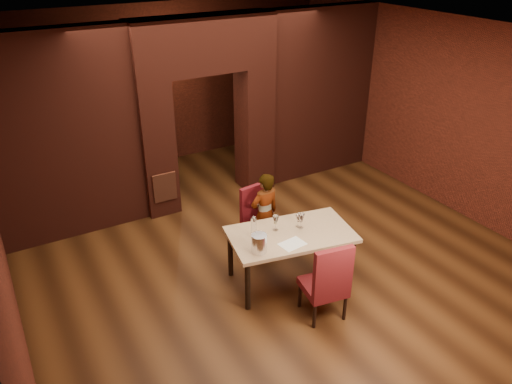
% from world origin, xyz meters
% --- Properties ---
extents(floor, '(8.00, 8.00, 0.00)m').
position_xyz_m(floor, '(0.00, 0.00, 0.00)').
color(floor, '#4D2A13').
rests_on(floor, ground).
extents(ceiling, '(7.00, 8.00, 0.04)m').
position_xyz_m(ceiling, '(0.00, 0.00, 3.20)').
color(ceiling, silver).
rests_on(ceiling, ground).
extents(wall_back, '(7.00, 0.04, 3.20)m').
position_xyz_m(wall_back, '(0.00, 4.00, 1.60)').
color(wall_back, maroon).
rests_on(wall_back, ground).
extents(wall_right, '(0.04, 8.00, 3.20)m').
position_xyz_m(wall_right, '(3.50, 0.00, 1.60)').
color(wall_right, maroon).
rests_on(wall_right, ground).
extents(pillar_left, '(0.55, 0.55, 2.30)m').
position_xyz_m(pillar_left, '(-0.95, 2.00, 1.15)').
color(pillar_left, maroon).
rests_on(pillar_left, ground).
extents(pillar_right, '(0.55, 0.55, 2.30)m').
position_xyz_m(pillar_right, '(0.95, 2.00, 1.15)').
color(pillar_right, maroon).
rests_on(pillar_right, ground).
extents(lintel, '(2.45, 0.55, 0.90)m').
position_xyz_m(lintel, '(0.00, 2.00, 2.75)').
color(lintel, maroon).
rests_on(lintel, ground).
extents(wing_wall_left, '(2.28, 0.35, 3.20)m').
position_xyz_m(wing_wall_left, '(-2.36, 2.00, 1.60)').
color(wing_wall_left, maroon).
rests_on(wing_wall_left, ground).
extents(wing_wall_right, '(2.28, 0.35, 3.20)m').
position_xyz_m(wing_wall_right, '(2.36, 2.00, 1.60)').
color(wing_wall_right, maroon).
rests_on(wing_wall_right, ground).
extents(vent_panel, '(0.40, 0.03, 0.50)m').
position_xyz_m(vent_panel, '(-0.95, 1.71, 0.55)').
color(vent_panel, '#A74E30').
rests_on(vent_panel, ground).
extents(rear_door, '(0.90, 0.08, 2.10)m').
position_xyz_m(rear_door, '(-0.40, 3.94, 1.05)').
color(rear_door, black).
rests_on(rear_door, ground).
extents(rear_door_frame, '(1.02, 0.04, 2.22)m').
position_xyz_m(rear_door_frame, '(-0.40, 3.90, 1.05)').
color(rear_door_frame, black).
rests_on(rear_door_frame, ground).
extents(dining_table, '(1.79, 1.22, 0.77)m').
position_xyz_m(dining_table, '(-0.11, -0.84, 0.39)').
color(dining_table, tan).
rests_on(dining_table, ground).
extents(chair_far, '(0.52, 0.52, 1.02)m').
position_xyz_m(chair_far, '(-0.07, 0.01, 0.51)').
color(chair_far, maroon).
rests_on(chair_far, ground).
extents(chair_near, '(0.58, 0.58, 1.10)m').
position_xyz_m(chair_near, '(-0.14, -1.62, 0.55)').
color(chair_near, maroon).
rests_on(chair_near, ground).
extents(person_seated, '(0.50, 0.35, 1.30)m').
position_xyz_m(person_seated, '(-0.05, -0.04, 0.65)').
color(person_seated, silver).
rests_on(person_seated, ground).
extents(wine_glass_a, '(0.09, 0.09, 0.22)m').
position_xyz_m(wine_glass_a, '(-0.26, -0.67, 0.88)').
color(wine_glass_a, white).
rests_on(wine_glass_a, dining_table).
extents(wine_glass_b, '(0.08, 0.08, 0.19)m').
position_xyz_m(wine_glass_b, '(0.06, -0.75, 0.87)').
color(wine_glass_b, white).
rests_on(wine_glass_b, dining_table).
extents(wine_glass_c, '(0.09, 0.09, 0.22)m').
position_xyz_m(wine_glass_c, '(0.07, -0.80, 0.88)').
color(wine_glass_c, white).
rests_on(wine_glass_c, dining_table).
extents(tasting_sheet, '(0.35, 0.27, 0.00)m').
position_xyz_m(tasting_sheet, '(-0.25, -1.07, 0.77)').
color(tasting_sheet, white).
rests_on(tasting_sheet, dining_table).
extents(wine_bucket, '(0.20, 0.20, 0.24)m').
position_xyz_m(wine_bucket, '(-0.70, -1.00, 0.89)').
color(wine_bucket, silver).
rests_on(wine_bucket, dining_table).
extents(water_bottle, '(0.07, 0.07, 0.31)m').
position_xyz_m(water_bottle, '(-0.59, -0.67, 0.93)').
color(water_bottle, white).
rests_on(water_bottle, dining_table).
extents(potted_plant, '(0.46, 0.46, 0.39)m').
position_xyz_m(potted_plant, '(0.77, 0.02, 0.19)').
color(potted_plant, '#256C20').
rests_on(potted_plant, ground).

